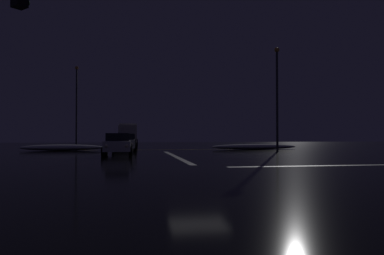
{
  "coord_description": "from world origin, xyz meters",
  "views": [
    {
      "loc": [
        -2.87,
        -15.47,
        1.4
      ],
      "look_at": [
        1.73,
        12.07,
        2.02
      ],
      "focal_mm": 33.69,
      "sensor_mm": 36.0,
      "label": 1
    }
  ],
  "objects_px": {
    "box_truck": "(128,133)",
    "streetlamp_left_far": "(77,101)",
    "sedan_white": "(118,144)",
    "sedan_gray": "(123,140)",
    "sedan_black": "(127,141)",
    "sedan_silver": "(125,142)",
    "streetlamp_right_near": "(277,91)"
  },
  "relations": [
    {
      "from": "sedan_white",
      "to": "sedan_silver",
      "type": "relative_size",
      "value": 1.0
    },
    {
      "from": "sedan_black",
      "to": "streetlamp_left_far",
      "type": "relative_size",
      "value": 0.44
    },
    {
      "from": "sedan_black",
      "to": "streetlamp_right_near",
      "type": "distance_m",
      "value": 16.37
    },
    {
      "from": "sedan_gray",
      "to": "streetlamp_left_far",
      "type": "xyz_separation_m",
      "value": [
        -5.64,
        0.4,
        4.85
      ]
    },
    {
      "from": "sedan_gray",
      "to": "streetlamp_right_near",
      "type": "height_order",
      "value": "streetlamp_right_near"
    },
    {
      "from": "sedan_white",
      "to": "streetlamp_left_far",
      "type": "bearing_deg",
      "value": 106.39
    },
    {
      "from": "box_truck",
      "to": "sedan_silver",
      "type": "bearing_deg",
      "value": -90.24
    },
    {
      "from": "sedan_silver",
      "to": "sedan_white",
      "type": "bearing_deg",
      "value": -93.09
    },
    {
      "from": "sedan_black",
      "to": "sedan_gray",
      "type": "relative_size",
      "value": 1.0
    },
    {
      "from": "sedan_white",
      "to": "streetlamp_left_far",
      "type": "height_order",
      "value": "streetlamp_left_far"
    },
    {
      "from": "sedan_silver",
      "to": "streetlamp_left_far",
      "type": "height_order",
      "value": "streetlamp_left_far"
    },
    {
      "from": "streetlamp_left_far",
      "to": "sedan_gray",
      "type": "bearing_deg",
      "value": -4.05
    },
    {
      "from": "sedan_white",
      "to": "streetlamp_right_near",
      "type": "height_order",
      "value": "streetlamp_right_near"
    },
    {
      "from": "sedan_silver",
      "to": "box_truck",
      "type": "xyz_separation_m",
      "value": [
        0.08,
        19.53,
        0.91
      ]
    },
    {
      "from": "sedan_black",
      "to": "sedan_white",
      "type": "bearing_deg",
      "value": -92.28
    },
    {
      "from": "streetlamp_right_near",
      "to": "streetlamp_left_far",
      "type": "distance_m",
      "value": 24.95
    },
    {
      "from": "streetlamp_right_near",
      "to": "streetlamp_left_far",
      "type": "xyz_separation_m",
      "value": [
        -19.14,
        16.0,
        0.42
      ]
    },
    {
      "from": "sedan_gray",
      "to": "streetlamp_right_near",
      "type": "relative_size",
      "value": 0.48
    },
    {
      "from": "sedan_silver",
      "to": "box_truck",
      "type": "height_order",
      "value": "box_truck"
    },
    {
      "from": "sedan_silver",
      "to": "streetlamp_right_near",
      "type": "relative_size",
      "value": 0.48
    },
    {
      "from": "box_truck",
      "to": "streetlamp_left_far",
      "type": "height_order",
      "value": "streetlamp_left_far"
    },
    {
      "from": "sedan_white",
      "to": "sedan_gray",
      "type": "bearing_deg",
      "value": 90.2
    },
    {
      "from": "streetlamp_left_far",
      "to": "box_truck",
      "type": "bearing_deg",
      "value": 47.07
    },
    {
      "from": "sedan_white",
      "to": "streetlamp_right_near",
      "type": "distance_m",
      "value": 14.55
    },
    {
      "from": "streetlamp_right_near",
      "to": "streetlamp_left_far",
      "type": "height_order",
      "value": "streetlamp_left_far"
    },
    {
      "from": "streetlamp_right_near",
      "to": "sedan_gray",
      "type": "bearing_deg",
      "value": 130.87
    },
    {
      "from": "sedan_black",
      "to": "box_truck",
      "type": "height_order",
      "value": "box_truck"
    },
    {
      "from": "sedan_white",
      "to": "sedan_black",
      "type": "distance_m",
      "value": 12.38
    },
    {
      "from": "sedan_white",
      "to": "box_truck",
      "type": "relative_size",
      "value": 0.52
    },
    {
      "from": "sedan_white",
      "to": "sedan_silver",
      "type": "bearing_deg",
      "value": 86.91
    },
    {
      "from": "sedan_silver",
      "to": "sedan_black",
      "type": "height_order",
      "value": "same"
    },
    {
      "from": "streetlamp_right_near",
      "to": "sedan_silver",
      "type": "bearing_deg",
      "value": 166.82
    }
  ]
}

